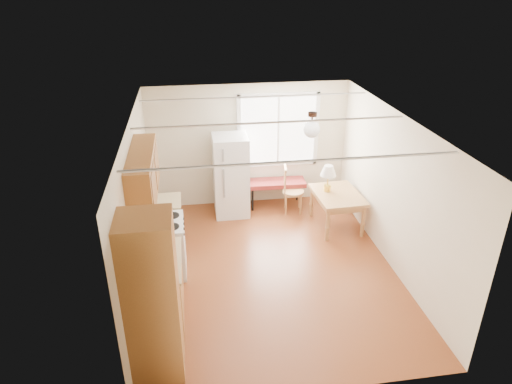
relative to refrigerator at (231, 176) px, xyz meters
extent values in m
cube|color=#5B2712|center=(0.41, -2.03, -0.81)|extent=(4.60, 5.60, 0.12)
cube|color=white|center=(0.41, -2.03, 1.69)|extent=(4.60, 5.60, 0.12)
cube|color=beige|center=(0.41, 0.47, 0.44)|extent=(4.60, 0.10, 2.50)
cube|color=beige|center=(0.41, -4.53, 0.44)|extent=(4.60, 0.10, 2.50)
cube|color=beige|center=(-1.59, -2.03, 0.44)|extent=(0.10, 5.60, 2.50)
cube|color=beige|center=(2.41, -2.03, 0.44)|extent=(0.10, 5.60, 2.50)
cube|color=brown|center=(-1.29, -3.88, 0.24)|extent=(0.60, 0.60, 2.10)
cube|color=brown|center=(-1.29, -2.88, -0.38)|extent=(0.60, 1.10, 0.86)
cube|color=tan|center=(-1.28, -2.88, 0.07)|extent=(0.62, 1.14, 0.04)
cube|color=white|center=(-1.26, -1.83, -0.36)|extent=(0.65, 0.76, 0.90)
cube|color=brown|center=(-1.29, -1.08, -0.38)|extent=(0.60, 0.60, 0.86)
cube|color=brown|center=(-1.42, -2.18, 1.04)|extent=(0.33, 1.60, 0.70)
cube|color=white|center=(1.01, 0.45, 0.74)|extent=(1.50, 0.02, 1.35)
cylinder|color=#311D16|center=(1.11, -1.63, 1.65)|extent=(0.14, 0.14, 0.06)
cylinder|color=#311D16|center=(1.11, -1.63, 1.55)|extent=(0.03, 0.03, 0.16)
sphere|color=white|center=(1.11, -1.63, 1.41)|extent=(0.26, 0.26, 0.26)
cube|color=white|center=(0.00, 0.00, 0.00)|extent=(0.67, 0.67, 1.62)
cube|color=gray|center=(0.00, -0.33, 0.38)|extent=(0.67, 0.02, 0.02)
cube|color=gray|center=(-0.17, -0.35, 0.16)|extent=(0.03, 0.03, 0.97)
cube|color=maroon|center=(0.93, 0.19, -0.30)|extent=(1.22, 0.49, 0.09)
cylinder|color=black|center=(0.43, 0.02, -0.58)|extent=(0.04, 0.04, 0.46)
cylinder|color=black|center=(1.44, 0.02, -0.58)|extent=(0.04, 0.04, 0.46)
cylinder|color=black|center=(0.43, 0.35, -0.58)|extent=(0.04, 0.04, 0.46)
cylinder|color=black|center=(1.44, 0.35, -0.58)|extent=(0.04, 0.04, 0.46)
cube|color=#9E6D3D|center=(1.91, -0.83, -0.16)|extent=(0.87, 1.13, 0.06)
cube|color=#9E6D3D|center=(1.91, -0.83, -0.24)|extent=(0.76, 1.02, 0.10)
cylinder|color=#9E6D3D|center=(1.60, -1.32, -0.50)|extent=(0.07, 0.07, 0.62)
cylinder|color=#9E6D3D|center=(2.27, -1.29, -0.50)|extent=(0.07, 0.07, 0.62)
cylinder|color=#9E6D3D|center=(1.55, -0.37, -0.50)|extent=(0.07, 0.07, 0.62)
cylinder|color=#9E6D3D|center=(2.23, -0.34, -0.50)|extent=(0.07, 0.07, 0.62)
cylinder|color=#9E6D3D|center=(1.23, -0.13, -0.37)|extent=(0.43, 0.43, 0.05)
cylinder|color=#9E6D3D|center=(1.06, -0.26, -0.59)|extent=(0.04, 0.04, 0.44)
cylinder|color=#9E6D3D|center=(1.35, -0.30, -0.59)|extent=(0.04, 0.04, 0.44)
cylinder|color=#9E6D3D|center=(1.11, 0.03, -0.59)|extent=(0.04, 0.04, 0.44)
cylinder|color=#9E6D3D|center=(1.40, -0.01, -0.59)|extent=(0.04, 0.04, 0.44)
cylinder|color=gold|center=(1.75, -0.68, -0.07)|extent=(0.14, 0.14, 0.12)
cylinder|color=gold|center=(1.75, -0.68, 0.09)|extent=(0.02, 0.02, 0.20)
cone|color=white|center=(1.75, -0.68, 0.28)|extent=(0.30, 0.30, 0.20)
cube|color=black|center=(-1.31, -3.33, 0.13)|extent=(0.21, 0.25, 0.09)
cube|color=black|center=(-1.31, -3.43, 0.33)|extent=(0.20, 0.07, 0.31)
cylinder|color=black|center=(-1.31, -3.28, 0.24)|extent=(0.15, 0.15, 0.13)
cylinder|color=red|center=(-1.35, -2.70, 0.18)|extent=(0.12, 0.12, 0.17)
sphere|color=red|center=(-1.35, -2.70, 0.29)|extent=(0.06, 0.06, 0.06)
camera|label=1|loc=(-0.74, -8.15, 3.57)|focal=32.00mm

